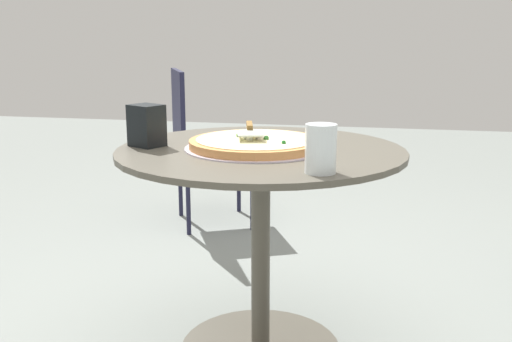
{
  "coord_description": "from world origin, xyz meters",
  "views": [
    {
      "loc": [
        -0.35,
        1.77,
        1.04
      ],
      "look_at": [
        0.01,
        0.01,
        0.62
      ],
      "focal_mm": 41.67,
      "sensor_mm": 36.0,
      "label": 1
    }
  ],
  "objects_px": {
    "patio_table": "(261,211)",
    "napkin_dispenser": "(147,125)",
    "pizza_server": "(250,129)",
    "pizza_on_tray": "(256,144)",
    "drinking_cup": "(321,149)",
    "patio_chair_near": "(201,133)"
  },
  "relations": [
    {
      "from": "pizza_on_tray",
      "to": "napkin_dispenser",
      "type": "distance_m",
      "value": 0.35
    },
    {
      "from": "patio_table",
      "to": "drinking_cup",
      "type": "bearing_deg",
      "value": 125.98
    },
    {
      "from": "pizza_on_tray",
      "to": "patio_chair_near",
      "type": "bearing_deg",
      "value": -65.94
    },
    {
      "from": "patio_table",
      "to": "pizza_server",
      "type": "bearing_deg",
      "value": -33.19
    },
    {
      "from": "patio_table",
      "to": "napkin_dispenser",
      "type": "xyz_separation_m",
      "value": [
        0.36,
        0.03,
        0.27
      ]
    },
    {
      "from": "pizza_on_tray",
      "to": "patio_chair_near",
      "type": "xyz_separation_m",
      "value": [
        0.57,
        -1.29,
        -0.2
      ]
    },
    {
      "from": "patio_table",
      "to": "pizza_server",
      "type": "distance_m",
      "value": 0.26
    },
    {
      "from": "drinking_cup",
      "to": "pizza_on_tray",
      "type": "bearing_deg",
      "value": -51.69
    },
    {
      "from": "patio_table",
      "to": "pizza_server",
      "type": "xyz_separation_m",
      "value": [
        0.04,
        -0.03,
        0.26
      ]
    },
    {
      "from": "pizza_server",
      "to": "napkin_dispenser",
      "type": "height_order",
      "value": "napkin_dispenser"
    },
    {
      "from": "napkin_dispenser",
      "to": "patio_chair_near",
      "type": "bearing_deg",
      "value": 128.01
    },
    {
      "from": "pizza_server",
      "to": "patio_chair_near",
      "type": "distance_m",
      "value": 1.39
    },
    {
      "from": "drinking_cup",
      "to": "patio_chair_near",
      "type": "bearing_deg",
      "value": -63.01
    },
    {
      "from": "pizza_on_tray",
      "to": "napkin_dispenser",
      "type": "bearing_deg",
      "value": 4.64
    },
    {
      "from": "pizza_on_tray",
      "to": "pizza_server",
      "type": "bearing_deg",
      "value": -51.2
    },
    {
      "from": "napkin_dispenser",
      "to": "patio_table",
      "type": "bearing_deg",
      "value": 33.56
    },
    {
      "from": "patio_table",
      "to": "napkin_dispenser",
      "type": "height_order",
      "value": "napkin_dispenser"
    },
    {
      "from": "pizza_on_tray",
      "to": "drinking_cup",
      "type": "xyz_separation_m",
      "value": [
        -0.23,
        0.29,
        0.05
      ]
    },
    {
      "from": "patio_chair_near",
      "to": "pizza_on_tray",
      "type": "bearing_deg",
      "value": 114.06
    },
    {
      "from": "pizza_server",
      "to": "pizza_on_tray",
      "type": "bearing_deg",
      "value": 128.8
    },
    {
      "from": "patio_chair_near",
      "to": "napkin_dispenser",
      "type": "bearing_deg",
      "value": 99.88
    },
    {
      "from": "pizza_server",
      "to": "drinking_cup",
      "type": "relative_size",
      "value": 1.71
    }
  ]
}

